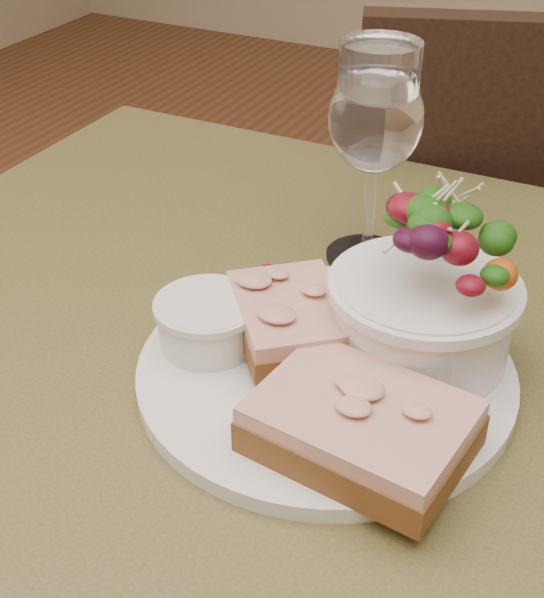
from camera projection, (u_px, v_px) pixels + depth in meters
The scene contains 9 objects.
cafe_table at pixel (264, 481), 0.65m from camera, with size 0.80×0.80×0.75m.
chair_far at pixel (479, 385), 1.30m from camera, with size 0.53×0.53×0.90m.
dinner_plate at pixel (325, 372), 0.59m from camera, with size 0.27×0.27×0.01m, color white.
sandwich_front at pixel (361, 426), 0.51m from camera, with size 0.14×0.11×0.03m.
sandwich_back at pixel (291, 318), 0.59m from camera, with size 0.12×0.13×0.03m.
ramekin at pixel (208, 321), 0.59m from camera, with size 0.07×0.07×0.04m.
salad_bowl at pixel (426, 284), 0.56m from camera, with size 0.12×0.12×0.13m.
garnish at pixel (282, 280), 0.66m from camera, with size 0.05×0.04×0.02m.
wine_glass at pixel (375, 124), 0.66m from camera, with size 0.08×0.08×0.18m.
Camera 1 is at (0.21, -0.41, 1.13)m, focal length 50.00 mm.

